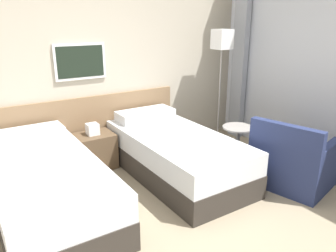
% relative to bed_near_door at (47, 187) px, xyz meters
% --- Properties ---
extents(ground_plane, '(16.00, 16.00, 0.00)m').
position_rel_bed_near_door_xyz_m(ground_plane, '(0.99, -1.12, -0.27)').
color(ground_plane, gray).
extents(wall_headboard, '(10.00, 0.10, 2.70)m').
position_rel_bed_near_door_xyz_m(wall_headboard, '(0.97, 1.03, 1.03)').
color(wall_headboard, '#B7AD99').
rests_on(wall_headboard, ground_plane).
extents(bed_near_door, '(0.96, 1.96, 0.65)m').
position_rel_bed_near_door_xyz_m(bed_near_door, '(0.00, 0.00, 0.00)').
color(bed_near_door, '#332D28').
rests_on(bed_near_door, ground_plane).
extents(bed_near_window, '(0.96, 1.96, 0.65)m').
position_rel_bed_near_door_xyz_m(bed_near_window, '(1.50, 0.00, 0.00)').
color(bed_near_window, '#332D28').
rests_on(bed_near_window, ground_plane).
extents(nightstand, '(0.49, 0.40, 0.59)m').
position_rel_bed_near_door_xyz_m(nightstand, '(0.75, 0.73, -0.04)').
color(nightstand, brown).
rests_on(nightstand, ground_plane).
extents(floor_lamp, '(0.24, 0.24, 1.68)m').
position_rel_bed_near_door_xyz_m(floor_lamp, '(2.69, 0.58, 1.14)').
color(floor_lamp, '#9E9993').
rests_on(floor_lamp, ground_plane).
extents(side_table, '(0.38, 0.38, 0.57)m').
position_rel_bed_near_door_xyz_m(side_table, '(2.22, -0.31, 0.12)').
color(side_table, gray).
rests_on(side_table, ground_plane).
extents(armchair, '(0.88, 0.92, 0.79)m').
position_rel_bed_near_door_xyz_m(armchair, '(2.47, -0.94, -0.01)').
color(armchair, navy).
rests_on(armchair, ground_plane).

